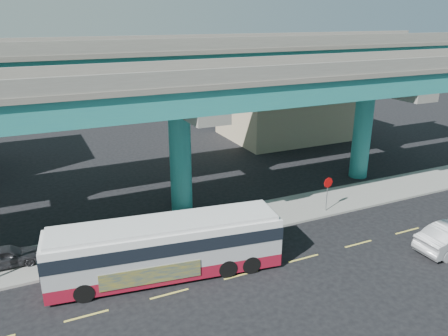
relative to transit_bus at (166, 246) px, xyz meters
name	(u,v)px	position (x,y,z in m)	size (l,w,h in m)	color
ground	(238,272)	(3.54, -1.42, -1.71)	(120.00, 120.00, 0.00)	black
sidewalk	(200,228)	(3.54, 4.08, -1.64)	(70.00, 4.00, 0.15)	gray
lane_markings	(241,275)	(3.54, -1.72, -1.71)	(58.00, 0.12, 0.01)	#D8C64C
viaduct	(177,80)	(3.54, 7.69, 7.43)	(52.00, 12.40, 11.70)	#21797F
building_beige	(290,105)	(21.54, 21.56, 1.80)	(14.00, 10.23, 7.00)	tan
transit_bus	(166,246)	(0.00, 0.00, 0.00)	(12.39, 4.23, 3.12)	maroon
parked_car	(6,256)	(-7.75, 4.27, -0.98)	(3.43, 1.39, 1.17)	#2B2C30
stop_sign	(328,187)	(12.50, 2.76, 0.22)	(0.75, 0.09, 2.48)	gray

